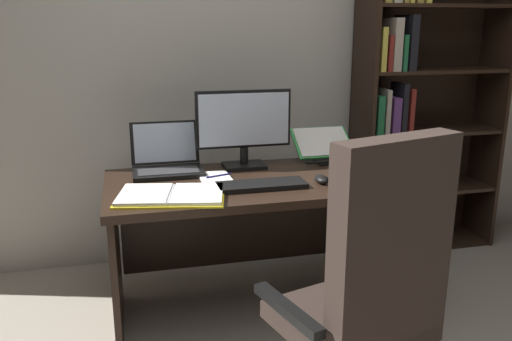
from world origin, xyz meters
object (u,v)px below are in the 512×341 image
desk (257,213)px  reading_stand_with_book (324,145)px  office_chair (366,308)px  notepad (215,177)px  computer_mouse (322,179)px  keyboard (262,185)px  open_binder (171,195)px  bookshelf (412,101)px  pen (219,175)px  monitor (244,129)px  laptop (167,162)px

desk → reading_stand_with_book: size_ratio=4.59×
office_chair → notepad: size_ratio=5.41×
desk → reading_stand_with_book: bearing=27.6°
computer_mouse → notepad: size_ratio=0.50×
keyboard → open_binder: same height
bookshelf → pen: bookshelf is taller
monitor → keyboard: 0.43m
laptop → reading_stand_with_book: size_ratio=1.08×
notepad → bookshelf: bearing=22.2°
keyboard → pen: 0.26m
office_chair → bookshelf: bearing=40.2°
desk → office_chair: bearing=-79.8°
laptop → reading_stand_with_book: laptop is taller
pen → computer_mouse: bearing=-23.6°
keyboard → open_binder: 0.43m
office_chair → notepad: office_chair is taller
keyboard → notepad: size_ratio=2.00×
monitor → desk: bearing=-78.8°
bookshelf → notepad: bookshelf is taller
desk → computer_mouse: bearing=-38.7°
bookshelf → monitor: size_ratio=3.90×
keyboard → reading_stand_with_book: (0.48, 0.44, 0.07)m
computer_mouse → reading_stand_with_book: (0.18, 0.44, 0.06)m
pen → monitor: bearing=46.4°
bookshelf → desk: bearing=-154.4°
bookshelf → office_chair: size_ratio=1.75×
desk → laptop: size_ratio=4.24×
pen → notepad: bearing=180.0°
office_chair → computer_mouse: bearing=66.4°
pen → keyboard: bearing=-50.6°
laptop → pen: 0.31m
notepad → reading_stand_with_book: bearing=19.9°
laptop → reading_stand_with_book: bearing=3.6°
computer_mouse → open_binder: 0.73m
laptop → bookshelf: bearing=13.4°
notepad → laptop: bearing=139.9°
keyboard → pen: keyboard is taller
keyboard → open_binder: (-0.43, -0.05, -0.00)m
office_chair → notepad: 1.05m
reading_stand_with_book → office_chair: bearing=-103.0°
office_chair → laptop: size_ratio=3.17×
bookshelf → open_binder: size_ratio=3.81×
computer_mouse → laptop: bearing=151.2°
bookshelf → open_binder: (-1.63, -0.82, -0.25)m
desk → computer_mouse: size_ratio=14.63×
desk → reading_stand_with_book: 0.58m
monitor → reading_stand_with_book: bearing=7.6°
bookshelf → computer_mouse: bookshelf is taller
monitor → computer_mouse: bearing=-51.8°
office_chair → desk: bearing=84.0°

